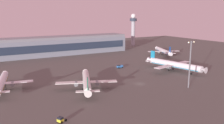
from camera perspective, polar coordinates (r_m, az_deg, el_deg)
name	(u,v)px	position (r m, az deg, el deg)	size (l,w,h in m)	color
ground_plane	(140,84)	(124.96, 6.72, -5.24)	(416.00, 416.00, 0.00)	#56544F
terminal_building	(45,46)	(215.19, -15.81, 3.62)	(152.65, 22.40, 16.40)	gray
control_tower	(133,27)	(275.06, 5.11, 8.32)	(8.00, 8.00, 36.43)	#A8A8B2
airplane_near_gate	(87,82)	(115.58, -6.14, -4.71)	(28.59, 36.25, 9.72)	silver
airplane_taxiway_distant	(174,65)	(156.09, 14.63, -0.60)	(33.43, 42.71, 11.01)	white
airplane_far_stand	(1,83)	(124.41, -25.09, -4.61)	(28.99, 37.04, 9.56)	white
airplane_mid_apron	(163,51)	(216.14, 12.27, 2.60)	(27.52, 34.89, 9.35)	white
pushback_tug	(61,120)	(83.25, -12.25, -13.39)	(3.56, 2.99, 2.05)	yellow
maintenance_van	(120,66)	(160.12, 1.88, -1.03)	(4.17, 2.06, 2.25)	#3372BF
apron_light_east	(190,61)	(120.68, 18.26, 0.20)	(4.80, 0.90, 23.16)	slate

